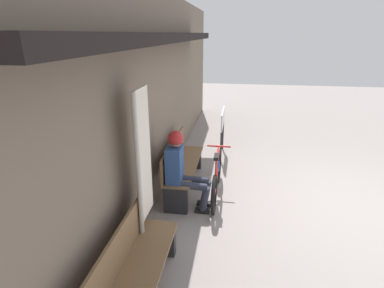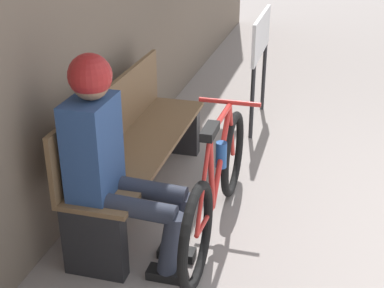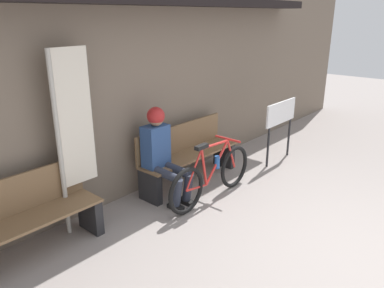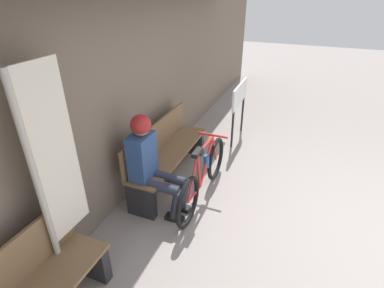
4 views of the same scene
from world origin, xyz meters
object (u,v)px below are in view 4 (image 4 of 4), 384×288
(bicycle, at_px, (203,176))
(signboard, at_px, (239,98))
(park_bench_near, at_px, (167,154))
(person_seated, at_px, (150,159))
(banner_pole, at_px, (52,168))

(bicycle, relative_size, signboard, 1.60)
(bicycle, bearing_deg, park_bench_near, 70.27)
(person_seated, relative_size, signboard, 1.23)
(signboard, bearing_deg, bicycle, -179.34)
(park_bench_near, distance_m, banner_pole, 1.94)
(person_seated, bearing_deg, signboard, -12.04)
(bicycle, xyz_separation_m, person_seated, (-0.43, 0.50, 0.37))
(person_seated, height_order, banner_pole, banner_pole)
(person_seated, distance_m, signboard, 2.30)
(bicycle, bearing_deg, signboard, 0.66)
(park_bench_near, xyz_separation_m, bicycle, (-0.22, -0.62, -0.07))
(park_bench_near, relative_size, signboard, 1.70)
(banner_pole, bearing_deg, signboard, -11.60)
(park_bench_near, height_order, banner_pole, banner_pole)
(person_seated, xyz_separation_m, banner_pole, (-1.12, 0.21, 0.50))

